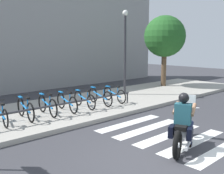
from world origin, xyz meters
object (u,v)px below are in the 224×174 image
object	(u,v)px
bicycle_4	(67,102)
bike_rack	(66,104)
motorcycle	(183,130)
bicycle_3	(47,105)
rider	(183,116)
street_lamp	(125,45)
bicycle_5	(84,99)
tree_near_rack	(165,37)
bicycle_2	(25,109)
bicycle_6	(100,96)
bicycle_1	(1,114)
bicycle_7	(114,94)

from	to	relation	value
bicycle_4	bike_rack	bearing A→B (deg)	-126.44
motorcycle	bicycle_3	xyz separation A→B (m)	(-1.26, 4.75, 0.04)
rider	street_lamp	xyz separation A→B (m)	(3.72, 5.76, 1.76)
rider	bicycle_5	size ratio (longest dim) A/B	0.90
street_lamp	tree_near_rack	world-z (taller)	tree_near_rack
bicycle_2	rider	bearing A→B (deg)	-67.18
bicycle_6	street_lamp	bearing A→B (deg)	21.79
bicycle_1	bicycle_2	world-z (taller)	bicycle_2
tree_near_rack	rider	bearing A→B (deg)	-140.59
bicycle_1	bicycle_3	size ratio (longest dim) A/B	0.99
bicycle_1	tree_near_rack	xyz separation A→B (m)	(10.32, 1.38, 2.63)
bicycle_2	bicycle_7	xyz separation A→B (m)	(4.09, 0.00, -0.02)
bicycle_1	bicycle_4	bearing A→B (deg)	-0.03
motorcycle	bicycle_3	size ratio (longest dim) A/B	1.31
bicycle_7	street_lamp	size ratio (longest dim) A/B	0.37
bicycle_1	bicycle_7	bearing A→B (deg)	-0.01
bicycle_1	bike_rack	distance (m)	2.12
bicycle_1	bicycle_6	size ratio (longest dim) A/B	0.94
bicycle_1	bicycle_4	world-z (taller)	bicycle_4
bicycle_4	street_lamp	bearing A→B (deg)	13.51
bicycle_4	bicycle_6	xyz separation A→B (m)	(1.63, 0.00, 0.00)
bike_rack	bicycle_5	bearing A→B (deg)	24.34
bicycle_2	bicycle_4	world-z (taller)	bicycle_2
bicycle_4	bicycle_7	distance (m)	2.45
tree_near_rack	bicycle_1	bearing A→B (deg)	-172.37
bicycle_2	bike_rack	distance (m)	1.35
bicycle_6	street_lamp	xyz separation A→B (m)	(2.46, 0.98, 2.10)
bike_rack	motorcycle	bearing A→B (deg)	-78.48
bicycle_2	bicycle_6	distance (m)	3.27
bicycle_7	bike_rack	world-z (taller)	bicycle_7
bicycle_7	bicycle_5	bearing A→B (deg)	-179.99
motorcycle	tree_near_rack	size ratio (longest dim) A/B	0.49
bicycle_7	street_lamp	xyz separation A→B (m)	(1.64, 0.98, 2.12)
motorcycle	tree_near_rack	distance (m)	9.98
bicycle_6	tree_near_rack	world-z (taller)	tree_near_rack
bicycle_4	tree_near_rack	size ratio (longest dim) A/B	0.38
rider	tree_near_rack	bearing A→B (deg)	39.41
bike_rack	street_lamp	bearing A→B (deg)	18.85
bicycle_6	bicycle_7	distance (m)	0.82
bicycle_7	bike_rack	xyz separation A→B (m)	(-2.86, -0.55, 0.09)
rider	bicycle_6	distance (m)	4.95
bicycle_2	bike_rack	xyz separation A→B (m)	(1.23, -0.55, 0.07)
bicycle_3	bicycle_7	size ratio (longest dim) A/B	1.03
bicycle_6	bicycle_7	xyz separation A→B (m)	(0.82, 0.00, -0.02)
tree_near_rack	bicycle_6	bearing A→B (deg)	-167.49
bicycle_3	bicycle_6	size ratio (longest dim) A/B	0.95
bicycle_6	tree_near_rack	xyz separation A→B (m)	(6.23, 1.38, 2.60)
tree_near_rack	bicycle_4	bearing A→B (deg)	-170.03
bicycle_4	bicycle_5	size ratio (longest dim) A/B	1.01
bicycle_4	bicycle_5	world-z (taller)	bicycle_4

